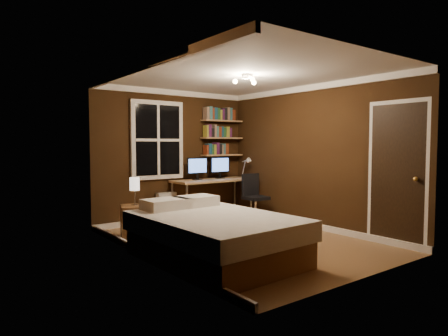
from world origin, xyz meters
TOP-DOWN VIEW (x-y plane):
  - floor at (0.00, 0.00)m, footprint 4.20×4.20m
  - wall_back at (0.00, 2.10)m, footprint 3.20×0.04m
  - wall_left at (-1.60, 0.00)m, footprint 0.04×4.20m
  - wall_right at (1.60, 0.00)m, footprint 0.04×4.20m
  - ceiling at (0.00, 0.00)m, footprint 3.20×4.20m
  - window at (-0.35, 2.06)m, footprint 1.06×0.06m
  - door at (1.59, -1.55)m, footprint 0.03×0.82m
  - door_knob at (1.55, -1.85)m, footprint 0.06×0.06m
  - ceiling_fixture at (0.00, -0.10)m, footprint 0.44×0.44m
  - bookshelf_lower at (1.08, 1.98)m, footprint 0.92×0.22m
  - books_row_lower at (1.08, 1.98)m, footprint 0.54×0.16m
  - bookshelf_middle at (1.08, 1.98)m, footprint 0.92×0.22m
  - books_row_middle at (1.08, 1.98)m, footprint 0.60×0.16m
  - bookshelf_upper at (1.08, 1.98)m, footprint 0.92×0.22m
  - books_row_upper at (1.08, 1.98)m, footprint 0.66×0.16m
  - bed at (-0.92, -0.55)m, footprint 1.61×2.18m
  - nightstand at (-1.26, 1.08)m, footprint 0.54×0.54m
  - bedside_lamp at (-1.26, 1.08)m, footprint 0.15×0.15m
  - radiator at (-0.22, 1.99)m, footprint 0.38×0.13m
  - desk at (0.70, 1.77)m, footprint 1.65×0.62m
  - monitor_left at (0.39, 1.85)m, footprint 0.46×0.12m
  - monitor_right at (0.94, 1.85)m, footprint 0.46×0.12m
  - desk_lamp at (1.41, 1.60)m, footprint 0.14×0.32m
  - office_chair at (1.23, 1.13)m, footprint 0.50×0.50m

SIDE VIEW (x-z plane):
  - floor at x=0.00m, z-range 0.00..0.00m
  - nightstand at x=-1.26m, z-range 0.00..0.53m
  - radiator at x=-0.22m, z-range 0.00..0.57m
  - bed at x=-0.92m, z-range -0.05..0.67m
  - office_chair at x=1.23m, z-range -0.12..0.78m
  - desk at x=0.70m, z-range 0.33..1.12m
  - bedside_lamp at x=-1.26m, z-range 0.53..0.96m
  - door_knob at x=1.55m, z-range 0.97..1.03m
  - monitor_left at x=0.39m, z-range 0.78..1.22m
  - monitor_right at x=0.94m, z-range 0.78..1.22m
  - desk_lamp at x=1.41m, z-range 0.78..1.22m
  - door at x=1.59m, z-range 0.00..2.05m
  - wall_back at x=0.00m, z-range 0.00..2.50m
  - wall_left at x=-1.60m, z-range 0.00..2.50m
  - wall_right at x=1.60m, z-range 0.00..2.50m
  - bookshelf_lower at x=1.08m, z-range 1.24..1.26m
  - books_row_lower at x=1.08m, z-range 1.26..1.49m
  - window at x=-0.35m, z-range 0.82..2.28m
  - bookshelf_middle at x=1.08m, z-range 1.59..1.61m
  - books_row_middle at x=1.08m, z-range 1.61..1.84m
  - bookshelf_upper at x=1.08m, z-range 1.94..1.96m
  - books_row_upper at x=1.08m, z-range 1.96..2.20m
  - ceiling_fixture at x=0.00m, z-range 2.31..2.49m
  - ceiling at x=0.00m, z-range 2.49..2.51m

